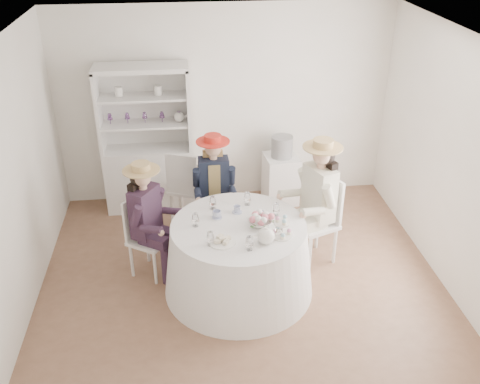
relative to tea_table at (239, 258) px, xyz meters
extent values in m
plane|color=brown|center=(0.05, 0.21, -0.41)|extent=(4.50, 4.50, 0.00)
plane|color=white|center=(0.05, 0.21, 2.29)|extent=(4.50, 4.50, 0.00)
plane|color=white|center=(0.05, 2.21, 0.94)|extent=(4.50, 0.00, 4.50)
plane|color=white|center=(0.05, -1.79, 0.94)|extent=(4.50, 0.00, 4.50)
plane|color=white|center=(-2.20, 0.21, 0.94)|extent=(0.00, 4.50, 4.50)
plane|color=white|center=(2.30, 0.21, 0.94)|extent=(0.00, 4.50, 4.50)
cone|color=white|center=(0.00, 0.00, -0.01)|extent=(1.63, 1.63, 0.80)
cylinder|color=white|center=(0.00, 0.00, 0.40)|extent=(1.43, 1.43, 0.02)
cube|color=silver|center=(-1.01, 1.95, 0.04)|extent=(1.25, 0.67, 0.89)
cube|color=silver|center=(-1.01, 2.15, 1.02)|extent=(1.17, 0.27, 1.09)
cube|color=silver|center=(-1.01, 1.95, 1.57)|extent=(1.25, 0.67, 0.06)
cube|color=silver|center=(-1.59, 1.95, 1.02)|extent=(0.13, 0.44, 1.09)
cube|color=silver|center=(-0.44, 1.95, 1.02)|extent=(0.13, 0.44, 1.09)
cube|color=silver|center=(-1.01, 1.95, 0.83)|extent=(1.16, 0.61, 0.03)
cube|color=silver|center=(-1.01, 1.95, 1.19)|extent=(1.16, 0.61, 0.03)
sphere|color=white|center=(-0.57, 1.95, 0.90)|extent=(0.14, 0.14, 0.14)
cube|color=silver|center=(0.80, 1.89, -0.06)|extent=(0.49, 0.49, 0.70)
cylinder|color=black|center=(0.80, 1.89, 0.44)|extent=(0.33, 0.33, 0.29)
cube|color=silver|center=(-0.97, 0.40, 0.04)|extent=(0.55, 0.55, 0.04)
cylinder|color=silver|center=(-0.92, 0.18, -0.19)|extent=(0.04, 0.04, 0.44)
cylinder|color=silver|center=(-0.75, 0.45, -0.19)|extent=(0.04, 0.04, 0.44)
cylinder|color=silver|center=(-1.18, 0.35, -0.19)|extent=(0.04, 0.04, 0.44)
cylinder|color=silver|center=(-1.01, 0.62, -0.19)|extent=(0.04, 0.04, 0.44)
cube|color=silver|center=(-1.12, 0.50, 0.31)|extent=(0.23, 0.33, 0.50)
cube|color=black|center=(-0.98, 0.41, 0.40)|extent=(0.36, 0.41, 0.58)
cube|color=black|center=(-0.91, 0.26, 0.12)|extent=(0.35, 0.29, 0.12)
cylinder|color=black|center=(-0.80, 0.19, -0.18)|extent=(0.10, 0.10, 0.46)
cylinder|color=black|center=(-1.06, 0.22, 0.47)|extent=(0.19, 0.17, 0.27)
cube|color=black|center=(-0.82, 0.41, 0.12)|extent=(0.35, 0.29, 0.12)
cylinder|color=black|center=(-0.70, 0.34, -0.18)|extent=(0.10, 0.10, 0.46)
cylinder|color=black|center=(-0.84, 0.56, 0.47)|extent=(0.19, 0.17, 0.27)
cylinder|color=#D8A889|center=(-0.98, 0.41, 0.71)|extent=(0.09, 0.09, 0.08)
sphere|color=#D8A889|center=(-0.98, 0.41, 0.82)|extent=(0.19, 0.19, 0.19)
sphere|color=black|center=(-1.02, 0.44, 0.81)|extent=(0.19, 0.19, 0.19)
cube|color=black|center=(-1.05, 0.45, 0.57)|extent=(0.19, 0.24, 0.38)
cylinder|color=tan|center=(-0.98, 0.41, 0.91)|extent=(0.40, 0.40, 0.01)
cylinder|color=tan|center=(-0.98, 0.41, 0.95)|extent=(0.20, 0.20, 0.08)
cube|color=silver|center=(-0.19, 1.03, 0.04)|extent=(0.41, 0.41, 0.04)
cylinder|color=silver|center=(-0.34, 0.87, -0.19)|extent=(0.04, 0.04, 0.44)
cylinder|color=silver|center=(-0.02, 0.87, -0.19)|extent=(0.04, 0.04, 0.44)
cylinder|color=silver|center=(-0.35, 1.19, -0.19)|extent=(0.04, 0.04, 0.44)
cylinder|color=silver|center=(-0.03, 1.19, -0.19)|extent=(0.04, 0.04, 0.44)
cube|color=silver|center=(-0.19, 1.21, 0.31)|extent=(0.38, 0.04, 0.50)
cube|color=#181F31|center=(-0.19, 1.05, 0.41)|extent=(0.36, 0.21, 0.58)
cube|color=tan|center=(-0.19, 1.05, 0.41)|extent=(0.14, 0.22, 0.50)
cube|color=#181F31|center=(-0.27, 0.91, 0.12)|extent=(0.14, 0.34, 0.12)
cylinder|color=#181F31|center=(-0.27, 0.77, -0.18)|extent=(0.10, 0.10, 0.46)
cylinder|color=#181F31|center=(-0.39, 1.01, 0.48)|extent=(0.09, 0.18, 0.28)
cube|color=#181F31|center=(-0.09, 0.91, 0.12)|extent=(0.14, 0.34, 0.12)
cylinder|color=#181F31|center=(-0.09, 0.77, -0.18)|extent=(0.10, 0.10, 0.46)
cylinder|color=#181F31|center=(0.02, 1.01, 0.48)|extent=(0.09, 0.18, 0.28)
cylinder|color=#D8A889|center=(-0.19, 1.05, 0.72)|extent=(0.09, 0.09, 0.08)
sphere|color=#D8A889|center=(-0.19, 1.05, 0.83)|extent=(0.19, 0.19, 0.19)
sphere|color=tan|center=(-0.19, 1.09, 0.82)|extent=(0.19, 0.19, 0.19)
cube|color=tan|center=(-0.19, 1.13, 0.58)|extent=(0.24, 0.08, 0.38)
cylinder|color=red|center=(-0.19, 1.05, 0.92)|extent=(0.40, 0.40, 0.01)
cylinder|color=red|center=(-0.19, 1.05, 0.96)|extent=(0.20, 0.20, 0.08)
cube|color=silver|center=(0.94, 0.45, 0.09)|extent=(0.57, 0.57, 0.04)
cylinder|color=silver|center=(0.72, 0.55, -0.17)|extent=(0.04, 0.04, 0.49)
cylinder|color=silver|center=(0.85, 0.22, -0.17)|extent=(0.04, 0.04, 0.49)
cylinder|color=silver|center=(1.04, 0.68, -0.17)|extent=(0.04, 0.04, 0.49)
cylinder|color=silver|center=(1.17, 0.35, -0.17)|extent=(0.04, 0.04, 0.49)
cube|color=silver|center=(1.13, 0.52, 0.38)|extent=(0.19, 0.40, 0.55)
cube|color=beige|center=(0.97, 0.46, 0.49)|extent=(0.35, 0.45, 0.64)
cube|color=beige|center=(0.79, 0.49, 0.18)|extent=(0.40, 0.27, 0.13)
cylinder|color=beige|center=(0.64, 0.43, -0.16)|extent=(0.11, 0.11, 0.51)
cylinder|color=beige|center=(0.84, 0.65, 0.57)|extent=(0.21, 0.16, 0.30)
cube|color=beige|center=(0.86, 0.31, 0.18)|extent=(0.40, 0.27, 0.13)
cylinder|color=beige|center=(0.72, 0.25, -0.16)|extent=(0.11, 0.11, 0.51)
cylinder|color=beige|center=(1.01, 0.23, 0.57)|extent=(0.21, 0.16, 0.30)
cylinder|color=#D8A889|center=(0.97, 0.46, 0.84)|extent=(0.10, 0.10, 0.09)
sphere|color=#D8A889|center=(0.97, 0.46, 0.96)|extent=(0.21, 0.21, 0.21)
sphere|color=black|center=(1.01, 0.47, 0.94)|extent=(0.21, 0.21, 0.21)
cube|color=black|center=(1.05, 0.49, 0.68)|extent=(0.18, 0.28, 0.42)
cylinder|color=tan|center=(0.97, 0.46, 1.06)|extent=(0.44, 0.44, 0.01)
cylinder|color=tan|center=(0.97, 0.46, 1.10)|extent=(0.22, 0.22, 0.09)
cube|color=silver|center=(-0.50, 1.51, 0.08)|extent=(0.56, 0.56, 0.04)
cylinder|color=silver|center=(-0.28, 1.60, -0.17)|extent=(0.04, 0.04, 0.48)
cylinder|color=silver|center=(-0.60, 1.73, -0.17)|extent=(0.04, 0.04, 0.48)
cylinder|color=silver|center=(-0.41, 1.28, -0.17)|extent=(0.04, 0.04, 0.48)
cylinder|color=silver|center=(-0.73, 1.41, -0.17)|extent=(0.04, 0.04, 0.48)
cube|color=silver|center=(-0.57, 1.32, 0.37)|extent=(0.39, 0.18, 0.54)
imported|color=white|center=(-0.21, 0.18, 0.45)|extent=(0.11, 0.11, 0.08)
imported|color=white|center=(0.01, 0.26, 0.45)|extent=(0.08, 0.08, 0.07)
imported|color=white|center=(0.24, 0.13, 0.45)|extent=(0.11, 0.11, 0.07)
imported|color=white|center=(0.22, -0.03, 0.44)|extent=(0.29, 0.29, 0.06)
sphere|color=#E37182|center=(0.29, -0.04, 0.51)|extent=(0.07, 0.07, 0.07)
sphere|color=white|center=(0.28, -0.01, 0.51)|extent=(0.07, 0.07, 0.07)
sphere|color=#E37182|center=(0.26, 0.01, 0.51)|extent=(0.07, 0.07, 0.07)
sphere|color=white|center=(0.22, 0.02, 0.51)|extent=(0.07, 0.07, 0.07)
sphere|color=#E37182|center=(0.19, 0.00, 0.51)|extent=(0.07, 0.07, 0.07)
sphere|color=white|center=(0.17, -0.03, 0.51)|extent=(0.07, 0.07, 0.07)
sphere|color=#E37182|center=(0.17, -0.06, 0.51)|extent=(0.07, 0.07, 0.07)
sphere|color=white|center=(0.19, -0.09, 0.51)|extent=(0.07, 0.07, 0.07)
sphere|color=#E37182|center=(0.22, -0.11, 0.51)|extent=(0.07, 0.07, 0.07)
sphere|color=white|center=(0.26, -0.10, 0.51)|extent=(0.07, 0.07, 0.07)
sphere|color=#E37182|center=(0.28, -0.08, 0.51)|extent=(0.07, 0.07, 0.07)
sphere|color=white|center=(0.24, -0.34, 0.49)|extent=(0.18, 0.18, 0.18)
cylinder|color=white|center=(0.34, -0.34, 0.50)|extent=(0.10, 0.03, 0.08)
cylinder|color=white|center=(0.24, -0.34, 0.58)|extent=(0.04, 0.04, 0.02)
cylinder|color=white|center=(-0.19, -0.29, 0.42)|extent=(0.27, 0.27, 0.01)
cube|color=beige|center=(-0.25, -0.31, 0.44)|extent=(0.06, 0.04, 0.03)
cube|color=beige|center=(-0.19, -0.29, 0.46)|extent=(0.07, 0.06, 0.03)
cube|color=beige|center=(-0.14, -0.27, 0.44)|extent=(0.08, 0.07, 0.03)
cube|color=beige|center=(-0.22, -0.25, 0.46)|extent=(0.07, 0.07, 0.03)
cube|color=beige|center=(-0.16, -0.33, 0.44)|extent=(0.07, 0.08, 0.03)
cylinder|color=white|center=(0.41, -0.24, 0.42)|extent=(0.23, 0.23, 0.01)
cylinder|color=white|center=(0.41, -0.24, 0.49)|extent=(0.02, 0.02, 0.15)
cylinder|color=white|center=(0.41, -0.24, 0.57)|extent=(0.17, 0.17, 0.01)
camera|label=1|loc=(-0.51, -4.68, 3.41)|focal=40.00mm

